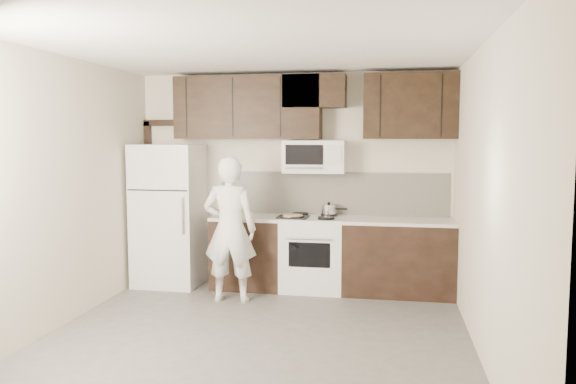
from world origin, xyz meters
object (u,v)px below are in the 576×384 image
(refrigerator, at_px, (169,215))
(person, at_px, (230,229))
(microwave, at_px, (314,157))
(stove, at_px, (313,253))

(refrigerator, bearing_deg, person, -31.39)
(microwave, relative_size, refrigerator, 0.42)
(microwave, bearing_deg, person, -138.85)
(stove, xyz_separation_m, microwave, (-0.00, 0.12, 1.19))
(refrigerator, bearing_deg, stove, 1.51)
(microwave, bearing_deg, stove, -89.90)
(microwave, height_order, refrigerator, microwave)
(stove, relative_size, person, 0.56)
(refrigerator, xyz_separation_m, person, (0.98, -0.60, -0.06))
(stove, xyz_separation_m, refrigerator, (-1.85, -0.05, 0.44))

